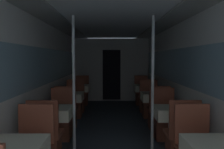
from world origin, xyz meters
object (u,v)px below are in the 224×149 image
Objects in this scene: chair_left_far_3 at (82,96)px; chair_left_near_1 at (46,144)px; support_pole_left_1 at (74,83)px; chair_left_far_2 at (74,106)px; dining_table_left_2 at (71,99)px; chair_right_near_2 at (158,116)px; dining_table_right_3 at (144,89)px; chair_right_near_1 at (181,143)px; support_pole_right_1 at (153,83)px; chair_right_far_2 at (150,106)px; chair_left_far_1 at (61,124)px; chair_right_far_3 at (142,96)px; dining_table_right_2 at (154,98)px; chair_right_near_3 at (146,102)px; dining_table_right_1 at (172,115)px; chair_right_far_1 at (165,123)px; chair_left_near_2 at (67,116)px; dining_table_left_3 at (80,89)px; dining_table_left_1 at (54,115)px; chair_left_near_3 at (77,102)px.

chair_left_near_1 is at bearing 90.00° from chair_left_far_3.
support_pole_left_1 reaches higher than chair_left_far_2.
chair_right_near_2 reaches higher than dining_table_left_2.
chair_right_near_2 reaches higher than dining_table_right_3.
support_pole_right_1 reaches higher than chair_right_near_1.
support_pole_left_1 is at bearing 161.39° from chair_right_near_1.
chair_right_near_2 is 2.31m from dining_table_right_3.
dining_table_right_3 is (1.98, -0.55, 0.29)m from chair_left_far_3.
chair_right_near_1 and chair_right_far_2 have the same top height.
chair_left_far_3 is (0.00, 3.48, 0.00)m from chair_left_far_1.
dining_table_right_3 is 0.75× the size of chair_right_far_3.
chair_right_far_3 is at bearing 90.00° from dining_table_right_2.
chair_right_near_1 and chair_right_near_3 have the same top height.
chair_right_far_1 is (-0.00, 0.55, -0.29)m from dining_table_right_1.
chair_right_near_2 is 1.34× the size of dining_table_right_3.
chair_right_far_2 is (1.98, 2.85, 0.00)m from chair_left_near_1.
support_pole_right_1 is (1.64, -2.29, 0.83)m from chair_left_far_2.
chair_left_near_2 is 1.34× the size of dining_table_right_1.
chair_left_far_1 and chair_right_near_2 have the same top height.
chair_right_far_1 is at bearing 90.00° from chair_right_far_2.
chair_left_far_2 is at bearing 90.00° from dining_table_left_2.
chair_right_near_2 is at bearing -90.00° from chair_right_far_1.
chair_left_far_2 is at bearing 41.39° from chair_right_far_3.
chair_right_near_1 is 0.43× the size of support_pole_right_1.
chair_right_far_1 is at bearing -17.79° from chair_left_near_2.
chair_left_far_1 is 1.34× the size of dining_table_right_3.
dining_table_right_3 is at bearing 164.34° from chair_left_far_3.
dining_table_left_3 is at bearing 180.00° from dining_table_right_3.
support_pole_right_1 is (1.64, 0.55, 0.83)m from chair_left_near_1.
chair_left_far_1 is 0.43× the size of support_pole_left_1.
chair_right_near_1 is at bearing -90.00° from dining_table_right_3.
chair_left_far_1 reaches higher than dining_table_left_1.
chair_right_far_2 is (1.98, 0.00, 0.00)m from chair_left_far_2.
chair_right_far_2 is at bearing -90.00° from chair_right_near_3.
support_pole_right_1 is (1.64, -3.48, 0.54)m from dining_table_left_3.
dining_table_left_3 is 0.75× the size of chair_right_far_2.
chair_left_far_2 is 1.74m from chair_left_far_3.
dining_table_right_3 is at bearing 15.66° from chair_left_near_3.
chair_left_far_3 is at bearing -90.00° from chair_left_far_1.
support_pole_left_1 is (0.33, 0.00, 0.54)m from dining_table_left_1.
chair_left_far_1 is 2.63m from chair_right_far_2.
dining_table_left_1 and dining_table_right_3 have the same top height.
dining_table_left_1 is at bearing -90.00° from chair_left_near_3.
chair_left_far_1 is 1.00× the size of chair_right_near_2.
chair_left_near_2 is 1.00× the size of chair_right_far_1.
chair_left_near_1 is 1.34× the size of dining_table_right_3.
chair_right_far_1 is at bearing -90.00° from chair_right_near_3.
chair_left_far_2 is 1.34× the size of dining_table_left_3.
dining_table_right_2 is at bearing 46.63° from support_pole_left_1.
chair_right_far_3 is (0.33, 4.04, -0.83)m from support_pole_right_1.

